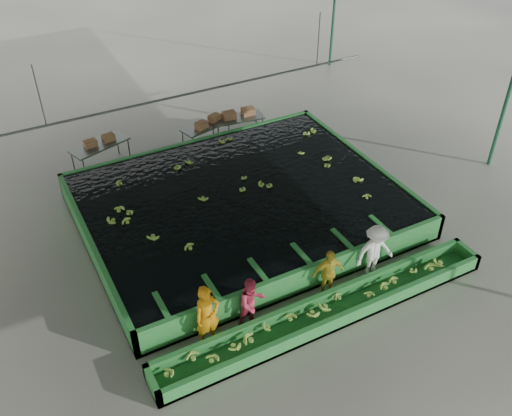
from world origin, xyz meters
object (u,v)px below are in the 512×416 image
packing_table_mid (206,135)px  box_stack_right (239,116)px  worker_a (207,316)px  packing_table_right (238,128)px  worker_c (328,273)px  box_stack_mid (208,125)px  sorting_trough (328,312)px  worker_b (252,303)px  flotation_tank (242,205)px  packing_table_left (102,156)px  worker_d (375,252)px  box_stack_left (100,143)px

packing_table_mid → box_stack_right: 1.50m
worker_a → packing_table_right: 10.48m
worker_c → box_stack_mid: (0.49, 9.08, 0.11)m
sorting_trough → box_stack_right: box_stack_right is taller
worker_b → box_stack_mid: (2.87, 9.08, 0.11)m
flotation_tank → sorting_trough: flotation_tank is taller
packing_table_left → packing_table_mid: bearing=-5.0°
worker_d → box_stack_right: (0.22, 9.05, 0.04)m
flotation_tank → worker_c: worker_c is taller
box_stack_right → worker_b: bearing=-114.8°
packing_table_left → packing_table_right: size_ratio=1.05×
worker_d → box_stack_right: bearing=95.9°
worker_c → packing_table_right: bearing=89.3°
worker_d → packing_table_left: 10.83m
packing_table_mid → box_stack_mid: bearing=-7.1°
box_stack_right → sorting_trough: bearing=-103.1°
packing_table_right → box_stack_left: bearing=175.0°
flotation_tank → box_stack_mid: (0.98, 4.78, 0.44)m
box_stack_mid → sorting_trough: bearing=-95.7°
flotation_tank → box_stack_left: bearing=121.5°
flotation_tank → packing_table_left: (-3.21, 5.15, 0.04)m
flotation_tank → worker_b: 4.71m
worker_d → packing_table_right: size_ratio=0.87×
flotation_tank → worker_d: worker_d is taller
box_stack_mid → packing_table_right: bearing=-3.6°
worker_d → packing_table_left: bearing=126.5°
worker_b → box_stack_mid: size_ratio=1.28×
box_stack_left → sorting_trough: bearing=-72.9°
flotation_tank → packing_table_mid: (0.87, 4.80, -0.00)m
worker_c → packing_table_left: bearing=121.5°
worker_c → packing_table_mid: (0.38, 9.10, -0.33)m
worker_d → packing_table_mid: worker_d is taller
worker_a → packing_table_mid: 9.95m
worker_a → worker_c: bearing=-5.4°
worker_a → worker_d: 5.20m
worker_a → packing_table_right: bearing=53.9°
worker_d → worker_c: bearing=-172.7°
sorting_trough → worker_a: bearing=165.7°
packing_table_left → worker_c: bearing=-68.7°
worker_d → packing_table_mid: size_ratio=0.91×
box_stack_left → worker_d: bearing=-61.1°
box_stack_right → box_stack_left: bearing=175.5°
worker_a → box_stack_right: worker_a is taller
worker_b → packing_table_mid: 9.51m
worker_a → worker_b: worker_a is taller
worker_c → packing_table_left: (-3.69, 9.45, -0.29)m
box_stack_right → worker_c: bearing=-101.3°
sorting_trough → worker_b: size_ratio=6.37×
box_stack_left → box_stack_mid: 4.17m
sorting_trough → box_stack_left: 10.78m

